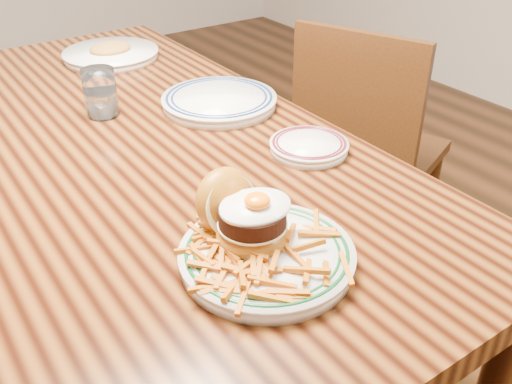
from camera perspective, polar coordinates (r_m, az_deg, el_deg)
floor at (r=1.72m, az=-9.93°, el=-17.90°), size 6.00×6.00×0.00m
table at (r=1.30m, az=-12.59°, el=1.48°), size 0.85×1.60×0.75m
chair_right at (r=1.86m, az=10.84°, el=4.40°), size 0.52×0.52×0.86m
main_plate at (r=0.86m, az=0.38°, el=-4.90°), size 0.27×0.28×0.13m
side_plate at (r=1.18m, az=5.32°, el=4.62°), size 0.16×0.16×0.02m
rear_plate at (r=1.39m, az=-3.69°, el=9.12°), size 0.28×0.28×0.03m
water_glass at (r=1.38m, az=-15.26°, el=9.30°), size 0.07×0.07×0.11m
far_plate at (r=1.77m, az=-14.30°, el=13.26°), size 0.28×0.28×0.05m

